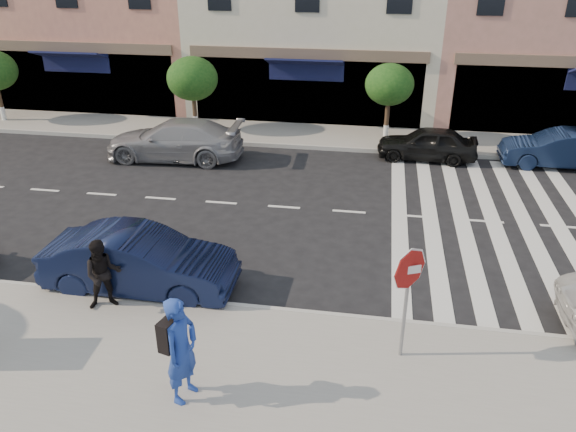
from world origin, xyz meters
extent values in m
plane|color=black|center=(0.00, 0.00, 0.00)|extent=(120.00, 120.00, 0.00)
cube|color=gray|center=(0.00, -3.75, 0.07)|extent=(60.00, 4.50, 0.15)
cube|color=gray|center=(0.00, 11.00, 0.07)|extent=(60.00, 3.00, 0.15)
cylinder|color=#473323|center=(-14.00, 10.80, 0.98)|extent=(0.18, 0.18, 1.65)
cylinder|color=silver|center=(-14.00, 10.80, 0.45)|extent=(0.20, 0.20, 0.60)
cylinder|color=#473323|center=(-5.00, 10.80, 0.95)|extent=(0.18, 0.18, 1.60)
cylinder|color=silver|center=(-5.00, 10.80, 0.45)|extent=(0.20, 0.20, 0.60)
ellipsoid|color=#153F12|center=(-5.00, 10.80, 2.32)|extent=(2.10, 2.10, 1.79)
cylinder|color=#473323|center=(3.00, 10.80, 1.00)|extent=(0.18, 0.18, 1.71)
cylinder|color=silver|center=(3.00, 10.80, 0.45)|extent=(0.20, 0.20, 0.60)
ellipsoid|color=#153F12|center=(3.00, 10.80, 2.38)|extent=(1.90, 1.90, 1.62)
cylinder|color=gray|center=(3.43, -2.60, 1.22)|extent=(0.09, 0.09, 2.13)
cylinder|color=white|center=(3.43, -2.61, 2.09)|extent=(0.77, 0.35, 0.83)
cylinder|color=#9E1411|center=(3.43, -2.63, 2.09)|extent=(0.72, 0.34, 0.78)
cube|color=white|center=(3.43, -2.66, 2.09)|extent=(0.41, 0.19, 0.16)
imported|color=#213D98|center=(-0.31, -4.32, 1.15)|extent=(0.66, 0.83, 2.00)
imported|color=black|center=(-2.88, -2.00, 0.95)|extent=(0.97, 0.89, 1.60)
imported|color=black|center=(-2.50, -1.00, 0.73)|extent=(4.44, 1.56, 1.46)
imported|color=gray|center=(-4.76, 7.60, 0.74)|extent=(5.16, 2.25, 1.47)
imported|color=black|center=(4.52, 9.10, 0.62)|extent=(3.70, 1.64, 1.24)
imported|color=black|center=(9.18, 9.10, 0.67)|extent=(4.05, 1.42, 1.34)
camera|label=1|loc=(2.70, -11.42, 7.30)|focal=35.00mm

